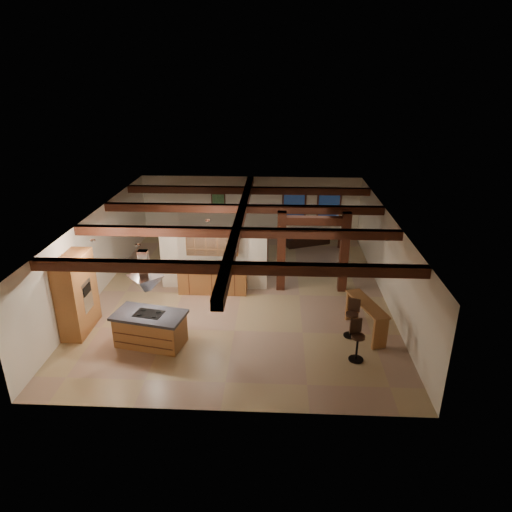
{
  "coord_description": "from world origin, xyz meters",
  "views": [
    {
      "loc": [
        1.24,
        -14.42,
        7.34
      ],
      "look_at": [
        0.51,
        0.5,
        1.26
      ],
      "focal_mm": 32.0,
      "sensor_mm": 36.0,
      "label": 1
    }
  ],
  "objects": [
    {
      "name": "back_windows",
      "position": [
        2.8,
        5.93,
        1.5
      ],
      "size": [
        2.7,
        0.07,
        1.7
      ],
      "color": "#36130D",
      "rests_on": "room_walls"
    },
    {
      "name": "bar_stool_b",
      "position": [
        3.49,
        -2.56,
        0.59
      ],
      "size": [
        0.44,
        0.45,
        1.16
      ],
      "color": "black",
      "rests_on": "ground"
    },
    {
      "name": "back_counter",
      "position": [
        -1.0,
        0.11,
        0.48
      ],
      "size": [
        2.5,
        0.66,
        0.94
      ],
      "color": "#955930",
      "rests_on": "ground"
    },
    {
      "name": "table_lamp",
      "position": [
        4.22,
        4.92,
        0.79
      ],
      "size": [
        0.26,
        0.26,
        0.31
      ],
      "color": "black",
      "rests_on": "side_table"
    },
    {
      "name": "upper_display_cabinet",
      "position": [
        -1.0,
        0.31,
        1.85
      ],
      "size": [
        1.8,
        0.36,
        0.95
      ],
      "color": "#955930",
      "rests_on": "partition_wall"
    },
    {
      "name": "timber_posts",
      "position": [
        2.5,
        0.5,
        1.76
      ],
      "size": [
        2.5,
        0.3,
        2.9
      ],
      "color": "#36130D",
      "rests_on": "ground"
    },
    {
      "name": "dining_chairs",
      "position": [
        -0.05,
        2.34,
        0.64
      ],
      "size": [
        1.94,
        1.94,
        1.25
      ],
      "color": "#36130D",
      "rests_on": "ground"
    },
    {
      "name": "sofa",
      "position": [
        2.58,
        5.18,
        0.3
      ],
      "size": [
        2.19,
        1.52,
        0.6
      ],
      "primitive_type": "imported",
      "rotation": [
        0.0,
        0.0,
        3.54
      ],
      "color": "black",
      "rests_on": "ground"
    },
    {
      "name": "partition_wall",
      "position": [
        -1.0,
        0.5,
        1.1
      ],
      "size": [
        3.8,
        0.18,
        2.2
      ],
      "primitive_type": "cube",
      "color": "silver",
      "rests_on": "ground"
    },
    {
      "name": "microwave",
      "position": [
        -0.89,
        0.11,
        1.05
      ],
      "size": [
        0.46,
        0.38,
        0.22
      ],
      "primitive_type": "imported",
      "rotation": [
        0.0,
        0.0,
        3.48
      ],
      "color": "silver",
      "rests_on": "back_counter"
    },
    {
      "name": "dining_table",
      "position": [
        -0.05,
        2.34,
        0.29
      ],
      "size": [
        1.88,
        1.48,
        0.58
      ],
      "primitive_type": "imported",
      "rotation": [
        0.0,
        0.0,
        -0.39
      ],
      "color": "#431E10",
      "rests_on": "ground"
    },
    {
      "name": "kitchen_island",
      "position": [
        -2.33,
        -3.29,
        0.5
      ],
      "size": [
        2.19,
        1.46,
        1.0
      ],
      "color": "#955930",
      "rests_on": "ground"
    },
    {
      "name": "ceiling_beams",
      "position": [
        0.0,
        0.0,
        2.76
      ],
      "size": [
        10.0,
        12.0,
        0.28
      ],
      "color": "#36130D",
      "rests_on": "room_walls"
    },
    {
      "name": "range_hood",
      "position": [
        -2.33,
        -3.29,
        1.78
      ],
      "size": [
        1.1,
        1.1,
        1.4
      ],
      "color": "silver",
      "rests_on": "room_walls"
    },
    {
      "name": "recessed_cans",
      "position": [
        -2.53,
        -1.93,
        2.87
      ],
      "size": [
        3.16,
        2.46,
        0.03
      ],
      "color": "silver",
      "rests_on": "room_walls"
    },
    {
      "name": "bar_stool_a",
      "position": [
        3.44,
        -3.77,
        0.6
      ],
      "size": [
        0.43,
        0.45,
        1.17
      ],
      "color": "black",
      "rests_on": "ground"
    },
    {
      "name": "side_table",
      "position": [
        4.22,
        4.92,
        0.29
      ],
      "size": [
        0.54,
        0.54,
        0.57
      ],
      "primitive_type": "cube",
      "rotation": [
        0.0,
        0.0,
        -0.19
      ],
      "color": "#36130D",
      "rests_on": "ground"
    },
    {
      "name": "framed_art",
      "position": [
        -1.5,
        5.94,
        1.7
      ],
      "size": [
        0.65,
        0.05,
        0.85
      ],
      "color": "#36130D",
      "rests_on": "room_walls"
    },
    {
      "name": "pantry_cabinet",
      "position": [
        -4.67,
        -2.6,
        1.2
      ],
      "size": [
        0.67,
        1.6,
        2.4
      ],
      "color": "#955930",
      "rests_on": "ground"
    },
    {
      "name": "room_walls",
      "position": [
        0.0,
        0.0,
        1.78
      ],
      "size": [
        12.0,
        12.0,
        12.0
      ],
      "color": "silver",
      "rests_on": "ground"
    },
    {
      "name": "bar_counter",
      "position": [
        3.93,
        -2.39,
        0.68
      ],
      "size": [
        1.04,
        1.97,
        1.0
      ],
      "color": "#955930",
      "rests_on": "ground"
    },
    {
      "name": "ground",
      "position": [
        0.0,
        0.0,
        0.0
      ],
      "size": [
        12.0,
        12.0,
        0.0
      ],
      "primitive_type": "plane",
      "color": "tan",
      "rests_on": "ground"
    }
  ]
}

